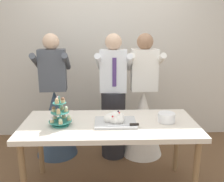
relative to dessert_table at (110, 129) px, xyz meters
The scene contains 8 objects.
rear_wall 1.65m from the dessert_table, 90.00° to the left, with size 5.20×0.10×2.90m, color beige.
dessert_table is the anchor object (origin of this frame).
cupcake_stand 0.53m from the dessert_table, behind, with size 0.23×0.23×0.31m.
main_cake_tray 0.13m from the dessert_table, 16.93° to the right, with size 0.44×0.31×0.13m.
plate_stack 0.60m from the dessert_table, ahead, with size 0.18×0.18×0.10m.
person_groom 0.73m from the dessert_table, 84.76° to the left, with size 0.49×0.52×1.66m.
person_bride 0.91m from the dessert_table, 58.77° to the left, with size 0.56×0.56×1.66m.
person_guest 1.08m from the dessert_table, 132.05° to the left, with size 0.56×0.56×1.66m.
Camera 1 is at (-0.05, -2.35, 1.73)m, focal length 39.09 mm.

